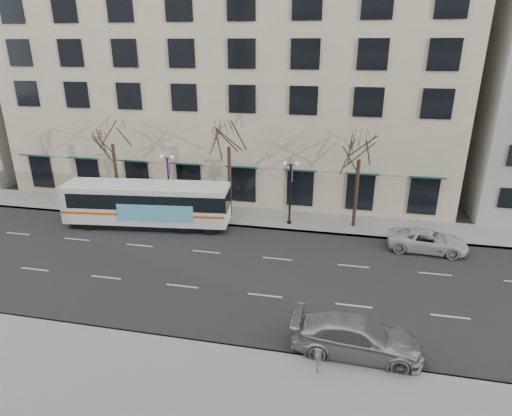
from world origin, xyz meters
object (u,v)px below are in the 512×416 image
(tree_far_mid, at_px, (229,135))
(city_bus, at_px, (148,203))
(tree_far_right, at_px, (360,147))
(silver_car, at_px, (357,337))
(tree_far_left, at_px, (111,133))
(lamp_post_right, at_px, (290,190))
(white_pickup, at_px, (427,240))
(lamp_post_left, at_px, (169,182))
(pay_station, at_px, (318,356))

(tree_far_mid, relative_size, city_bus, 0.65)
(tree_far_mid, distance_m, city_bus, 8.23)
(tree_far_right, height_order, silver_car, tree_far_right)
(tree_far_left, xyz_separation_m, tree_far_mid, (10.00, 0.00, 0.21))
(tree_far_mid, height_order, lamp_post_right, tree_far_mid)
(tree_far_mid, bearing_deg, city_bus, -152.73)
(tree_far_right, height_order, city_bus, tree_far_right)
(tree_far_right, bearing_deg, silver_car, -89.78)
(lamp_post_right, distance_m, city_bus, 11.13)
(white_pickup, bearing_deg, tree_far_mid, 81.77)
(tree_far_mid, relative_size, tree_far_right, 1.06)
(lamp_post_left, distance_m, silver_car, 20.93)
(lamp_post_left, bearing_deg, city_bus, -108.83)
(city_bus, relative_size, pay_station, 10.81)
(city_bus, bearing_deg, tree_far_mid, 20.84)
(lamp_post_left, distance_m, white_pickup, 20.24)
(tree_far_mid, relative_size, lamp_post_left, 1.64)
(tree_far_right, bearing_deg, tree_far_left, 180.00)
(tree_far_mid, relative_size, pay_station, 7.07)
(tree_far_mid, relative_size, lamp_post_right, 1.64)
(tree_far_mid, xyz_separation_m, white_pickup, (14.98, -3.09, -6.17))
(lamp_post_right, xyz_separation_m, white_pickup, (9.97, -2.49, -2.20))
(tree_far_left, distance_m, silver_car, 25.72)
(city_bus, bearing_deg, pay_station, -50.69)
(tree_far_left, bearing_deg, lamp_post_right, -2.29)
(white_pickup, bearing_deg, pay_station, 157.86)
(tree_far_right, bearing_deg, pay_station, -95.43)
(tree_far_mid, height_order, white_pickup, tree_far_mid)
(tree_far_left, xyz_separation_m, city_bus, (4.19, -2.99, -4.80))
(tree_far_right, xyz_separation_m, silver_car, (0.06, -15.00, -5.56))
(tree_far_left, height_order, pay_station, tree_far_left)
(tree_far_mid, bearing_deg, pay_station, -63.49)
(city_bus, bearing_deg, tree_far_right, 4.29)
(pay_station, bearing_deg, tree_far_mid, 134.51)
(silver_car, distance_m, pay_station, 2.48)
(tree_far_left, distance_m, city_bus, 7.04)
(tree_far_left, distance_m, tree_far_mid, 10.00)
(tree_far_right, height_order, white_pickup, tree_far_right)
(tree_far_left, relative_size, tree_far_mid, 0.98)
(white_pickup, bearing_deg, silver_car, 160.97)
(tree_far_right, bearing_deg, lamp_post_left, -177.71)
(tree_far_right, height_order, lamp_post_left, tree_far_right)
(white_pickup, bearing_deg, lamp_post_left, 86.31)
(tree_far_right, bearing_deg, lamp_post_right, -173.15)
(tree_far_left, height_order, white_pickup, tree_far_left)
(tree_far_right, bearing_deg, city_bus, -169.28)
(white_pickup, bearing_deg, tree_far_right, 61.60)
(tree_far_mid, xyz_separation_m, pay_station, (8.40, -16.84, -5.88))
(tree_far_left, distance_m, lamp_post_right, 15.48)
(tree_far_right, xyz_separation_m, lamp_post_right, (-4.99, -0.60, -3.48))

